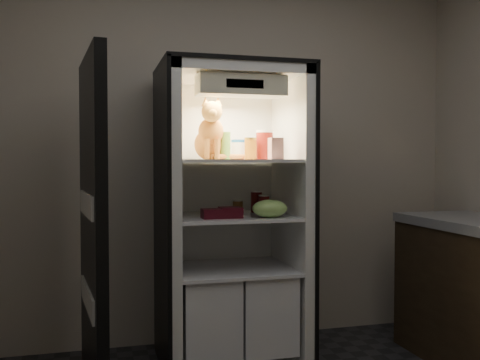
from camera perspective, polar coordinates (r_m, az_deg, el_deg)
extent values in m
plane|color=#BFB29F|center=(3.81, -2.63, 3.08)|extent=(3.60, 0.00, 3.60)
cube|color=white|center=(3.70, -2.18, -3.48)|extent=(0.85, 0.06, 1.85)
cube|color=white|center=(3.32, -7.61, -4.13)|extent=(0.06, 0.70, 1.85)
cube|color=white|center=(3.51, 5.32, -3.78)|extent=(0.06, 0.70, 1.85)
cube|color=white|center=(3.41, -0.97, 11.13)|extent=(0.85, 0.70, 0.06)
cube|color=white|center=(3.60, -0.96, -18.31)|extent=(0.85, 0.70, 0.06)
cube|color=black|center=(3.31, -8.34, -4.14)|extent=(0.02, 0.72, 1.87)
cube|color=black|center=(3.52, 5.96, -3.76)|extent=(0.02, 0.72, 1.87)
cube|color=black|center=(3.42, -0.97, 11.83)|extent=(0.90, 0.72, 0.02)
cube|color=white|center=(3.34, -0.84, 2.04)|extent=(0.73, 0.62, 0.02)
cube|color=white|center=(3.36, -0.84, -3.94)|extent=(0.73, 0.62, 0.02)
cube|color=white|center=(3.43, -3.75, -13.69)|extent=(0.34, 0.58, 0.48)
cube|color=white|center=(3.51, 2.01, -13.31)|extent=(0.34, 0.58, 0.48)
cube|color=white|center=(3.41, -0.84, -9.47)|extent=(0.73, 0.62, 0.02)
cube|color=beige|center=(3.17, 0.11, 10.02)|extent=(0.52, 0.18, 0.12)
cube|color=black|center=(3.09, 0.53, 10.23)|extent=(0.22, 0.01, 0.05)
cube|color=black|center=(3.01, -15.45, -4.80)|extent=(0.15, 0.87, 1.85)
cube|color=white|center=(3.02, -15.51, -12.01)|extent=(0.13, 0.64, 0.12)
cube|color=white|center=(2.94, -15.60, -2.52)|extent=(0.13, 0.64, 0.12)
ellipsoid|color=#BD5518|center=(3.44, -3.27, 3.81)|extent=(0.22, 0.26, 0.20)
ellipsoid|color=#BD5518|center=(3.34, -3.12, 5.19)|extent=(0.17, 0.16, 0.17)
sphere|color=orange|center=(3.29, -3.02, 7.28)|extent=(0.14, 0.14, 0.13)
sphere|color=orange|center=(3.24, -2.93, 7.11)|extent=(0.06, 0.06, 0.05)
cone|color=orange|center=(3.30, -3.72, 8.35)|extent=(0.06, 0.06, 0.06)
cone|color=orange|center=(3.31, -2.37, 8.34)|extent=(0.06, 0.06, 0.06)
cylinder|color=#BD5518|center=(3.27, -3.56, 3.31)|extent=(0.03, 0.03, 0.13)
cylinder|color=#BD5518|center=(3.28, -2.48, 3.31)|extent=(0.03, 0.03, 0.13)
cylinder|color=#BD5518|center=(3.36, -1.32, 2.50)|extent=(0.23, 0.10, 0.03)
cylinder|color=green|center=(3.37, -1.57, 3.55)|extent=(0.07, 0.07, 0.16)
cylinder|color=green|center=(3.37, -1.57, 5.01)|extent=(0.07, 0.07, 0.01)
cylinder|color=white|center=(3.53, -0.18, 3.11)|extent=(0.09, 0.09, 0.11)
cylinder|color=blue|center=(3.53, -0.18, 4.17)|extent=(0.09, 0.09, 0.02)
cylinder|color=maroon|center=(3.40, 1.13, 3.26)|extent=(0.08, 0.08, 0.12)
cylinder|color=gold|center=(3.40, 1.13, 4.42)|extent=(0.08, 0.08, 0.01)
cylinder|color=maroon|center=(3.47, 2.63, 3.63)|extent=(0.11, 0.11, 0.17)
cylinder|color=white|center=(3.47, 2.63, 5.18)|extent=(0.11, 0.11, 0.01)
cube|color=white|center=(3.24, 3.83, 3.36)|extent=(0.08, 0.08, 0.13)
cylinder|color=black|center=(3.54, 1.77, -2.38)|extent=(0.07, 0.07, 0.13)
cylinder|color=#B2B2B2|center=(3.54, 1.77, -1.26)|extent=(0.08, 0.08, 0.00)
cylinder|color=black|center=(3.43, 2.53, -2.65)|extent=(0.07, 0.07, 0.12)
cylinder|color=#B2B2B2|center=(3.43, 2.53, -1.63)|extent=(0.07, 0.07, 0.00)
cylinder|color=black|center=(3.35, 2.59, -2.76)|extent=(0.07, 0.07, 0.12)
cylinder|color=#B2B2B2|center=(3.35, 2.59, -1.70)|extent=(0.07, 0.07, 0.00)
cylinder|color=brown|center=(3.45, -0.23, -2.94)|extent=(0.07, 0.07, 0.08)
cylinder|color=#B2B2B2|center=(3.44, -0.23, -2.18)|extent=(0.07, 0.07, 0.01)
ellipsoid|color=#81B152|center=(3.22, 3.20, -3.05)|extent=(0.22, 0.16, 0.11)
cube|color=#4E0D1A|center=(3.17, -3.06, -3.61)|extent=(0.11, 0.11, 0.06)
cube|color=#4E0D1A|center=(3.21, -1.02, -3.48)|extent=(0.13, 0.13, 0.06)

